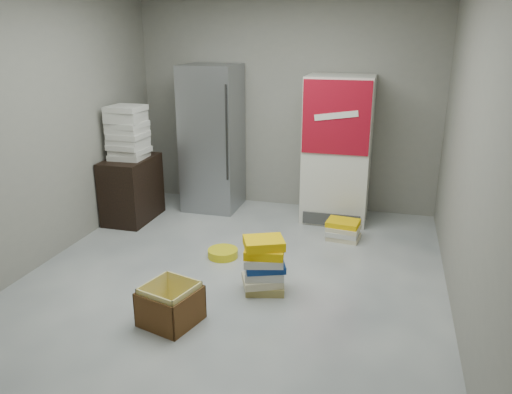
{
  "coord_description": "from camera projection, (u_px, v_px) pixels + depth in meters",
  "views": [
    {
      "loc": [
        1.37,
        -3.98,
        2.28
      ],
      "look_at": [
        0.09,
        0.7,
        0.68
      ],
      "focal_mm": 35.0,
      "sensor_mm": 36.0,
      "label": 1
    }
  ],
  "objects": [
    {
      "name": "ground",
      "position": [
        227.0,
        286.0,
        4.71
      ],
      "size": [
        5.0,
        5.0,
        0.0
      ],
      "primitive_type": "plane",
      "color": "silver",
      "rests_on": "ground"
    },
    {
      "name": "room_shell",
      "position": [
        224.0,
        94.0,
        4.14
      ],
      "size": [
        4.04,
        5.04,
        2.82
      ],
      "color": "gray",
      "rests_on": "ground"
    },
    {
      "name": "steel_fridge",
      "position": [
        212.0,
        138.0,
        6.59
      ],
      "size": [
        0.7,
        0.72,
        1.9
      ],
      "color": "gray",
      "rests_on": "ground"
    },
    {
      "name": "coke_cooler",
      "position": [
        338.0,
        149.0,
        6.18
      ],
      "size": [
        0.8,
        0.73,
        1.8
      ],
      "color": "silver",
      "rests_on": "ground"
    },
    {
      "name": "wood_shelf",
      "position": [
        132.0,
        189.0,
        6.3
      ],
      "size": [
        0.5,
        0.8,
        0.8
      ],
      "primitive_type": "cube",
      "color": "black",
      "rests_on": "ground"
    },
    {
      "name": "supply_box_stack",
      "position": [
        128.0,
        132.0,
        6.07
      ],
      "size": [
        0.43,
        0.44,
        0.65
      ],
      "color": "silver",
      "rests_on": "wood_shelf"
    },
    {
      "name": "phonebook_stack_main",
      "position": [
        264.0,
        265.0,
        4.55
      ],
      "size": [
        0.45,
        0.41,
        0.52
      ],
      "rotation": [
        0.0,
        0.0,
        0.27
      ],
      "color": "#A1914F",
      "rests_on": "ground"
    },
    {
      "name": "phonebook_stack_side",
      "position": [
        343.0,
        230.0,
        5.76
      ],
      "size": [
        0.41,
        0.34,
        0.22
      ],
      "rotation": [
        0.0,
        0.0,
        -0.07
      ],
      "color": "beige",
      "rests_on": "ground"
    },
    {
      "name": "cardboard_box",
      "position": [
        171.0,
        307.0,
        4.09
      ],
      "size": [
        0.52,
        0.52,
        0.34
      ],
      "rotation": [
        0.0,
        0.0,
        -0.28
      ],
      "color": "yellow",
      "rests_on": "ground"
    },
    {
      "name": "bucket_lid",
      "position": [
        223.0,
        253.0,
        5.32
      ],
      "size": [
        0.42,
        0.42,
        0.09
      ],
      "primitive_type": "cylinder",
      "rotation": [
        0.0,
        0.0,
        0.4
      ],
      "color": "yellow",
      "rests_on": "ground"
    }
  ]
}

